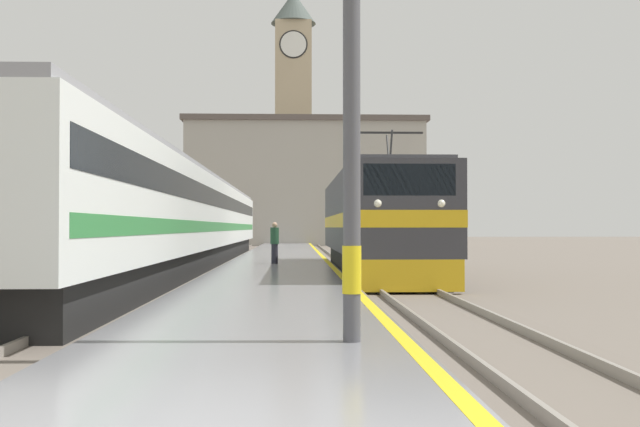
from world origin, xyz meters
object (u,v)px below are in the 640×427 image
(clock_tower, at_px, (293,109))
(passenger_train, at_px, (190,219))
(catenary_mast, at_px, (359,0))
(person_on_platform, at_px, (275,242))
(locomotive_train, at_px, (376,223))

(clock_tower, bearing_deg, passenger_train, -94.98)
(passenger_train, xyz_separation_m, catenary_mast, (5.33, -23.28, 2.49))
(catenary_mast, distance_m, clock_tower, 74.84)
(passenger_train, relative_size, clock_tower, 1.62)
(catenary_mast, height_order, person_on_platform, catenary_mast)
(locomotive_train, height_order, passenger_train, locomotive_train)
(locomotive_train, xyz_separation_m, catenary_mast, (-2.06, -16.98, 2.71))
(locomotive_train, relative_size, passenger_train, 0.35)
(locomotive_train, distance_m, clock_tower, 58.69)
(catenary_mast, xyz_separation_m, clock_tower, (-0.90, 74.11, 10.36))
(clock_tower, bearing_deg, catenary_mast, -89.30)
(passenger_train, height_order, person_on_platform, passenger_train)
(catenary_mast, relative_size, clock_tower, 0.30)
(passenger_train, height_order, catenary_mast, catenary_mast)
(catenary_mast, bearing_deg, passenger_train, 102.90)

